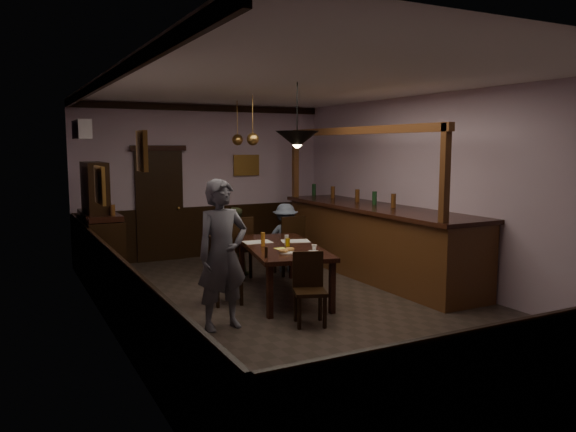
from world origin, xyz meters
TOP-DOWN VIEW (x-y plane):
  - room at (0.00, 0.00)m, footprint 5.01×8.01m
  - dining_table at (0.03, 0.61)m, footprint 1.45×2.36m
  - chair_far_left at (-0.12, 1.94)m, footprint 0.46×0.46m
  - chair_far_right at (0.76, 1.74)m, footprint 0.46×0.46m
  - chair_near at (-0.25, -0.69)m, footprint 0.49×0.49m
  - chair_side at (-0.92, 0.61)m, footprint 0.46×0.46m
  - person_standing at (-1.27, -0.39)m, footprint 0.71×0.51m
  - person_seated_left at (-0.08, 2.22)m, footprint 0.71×0.66m
  - person_seated_right at (0.80, 2.02)m, footprint 0.89×0.75m
  - newspaper_left at (-0.18, 1.02)m, footprint 0.44×0.33m
  - newspaper_right at (0.37, 0.83)m, footprint 0.49×0.42m
  - napkin at (-0.11, 0.39)m, footprint 0.18×0.18m
  - saucer at (0.19, -0.03)m, footprint 0.15×0.15m
  - coffee_cup at (0.24, 0.04)m, footprint 0.10×0.10m
  - pastry_plate at (-0.17, 0.06)m, footprint 0.22×0.22m
  - pastry_ring_a at (-0.23, 0.07)m, footprint 0.13×0.13m
  - pastry_ring_b at (-0.09, 0.13)m, footprint 0.13×0.13m
  - soda_can at (0.06, 0.50)m, footprint 0.07×0.07m
  - beer_glass at (-0.24, 0.69)m, footprint 0.06×0.06m
  - water_glass at (0.10, 0.61)m, footprint 0.06×0.06m
  - pepper_mill at (-0.55, -0.08)m, footprint 0.04×0.04m
  - sideboard at (-2.21, 2.67)m, footprint 0.52×1.47m
  - bar_counter at (1.99, 1.00)m, footprint 1.04×4.46m
  - door_back at (-0.90, 3.95)m, footprint 0.90×0.06m
  - ac_unit at (-2.38, 2.90)m, footprint 0.20×0.85m
  - picture_left_small at (-2.46, -1.60)m, footprint 0.04×0.28m
  - picture_left_large at (-2.46, 0.80)m, footprint 0.04×0.62m
  - picture_back at (0.90, 3.96)m, footprint 0.55×0.04m
  - pendant_iron at (-0.15, -0.17)m, footprint 0.56×0.56m
  - pendant_brass_mid at (0.10, 1.80)m, footprint 0.20×0.20m
  - pendant_brass_far at (0.30, 2.95)m, footprint 0.20×0.20m

SIDE VIEW (x-z plane):
  - chair_near at x=-0.25m, z-range 0.04..0.93m
  - chair_side at x=-0.92m, z-range 0.05..0.99m
  - chair_far_right at x=0.76m, z-range 0.05..1.07m
  - chair_far_left at x=-0.12m, z-range 0.05..1.08m
  - person_seated_left at x=-0.08m, z-range 0.00..1.16m
  - person_seated_right at x=0.80m, z-range 0.00..1.20m
  - bar_counter at x=1.99m, z-range -0.62..1.88m
  - dining_table at x=0.03m, z-range 0.31..1.06m
  - napkin at x=-0.11m, z-range 0.75..0.75m
  - newspaper_left at x=-0.18m, z-range 0.75..0.76m
  - newspaper_right at x=0.37m, z-range 0.75..0.76m
  - saucer at x=0.19m, z-range 0.75..0.76m
  - pastry_plate at x=-0.17m, z-range 0.75..0.76m
  - sideboard at x=-2.21m, z-range -0.19..1.75m
  - pastry_ring_a at x=-0.23m, z-range 0.77..0.81m
  - pastry_ring_b at x=-0.09m, z-range 0.77..0.81m
  - coffee_cup at x=0.24m, z-range 0.76..0.84m
  - soda_can at x=0.06m, z-range 0.75..0.87m
  - pepper_mill at x=-0.55m, z-range 0.75..0.89m
  - water_glass at x=0.10m, z-range 0.75..0.90m
  - beer_glass at x=-0.24m, z-range 0.75..0.95m
  - person_standing at x=-1.27m, z-range 0.00..1.81m
  - door_back at x=-0.90m, z-range 0.00..2.10m
  - room at x=0.00m, z-range -0.01..3.01m
  - picture_left_large at x=-2.46m, z-range 1.46..1.94m
  - picture_back at x=0.90m, z-range 1.59..2.01m
  - picture_left_small at x=-2.46m, z-range 1.97..2.33m
  - pendant_iron at x=-0.15m, z-range 1.86..2.69m
  - pendant_brass_mid at x=0.10m, z-range 1.89..2.70m
  - pendant_brass_far at x=0.30m, z-range 1.89..2.70m
  - ac_unit at x=-2.38m, z-range 2.30..2.60m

